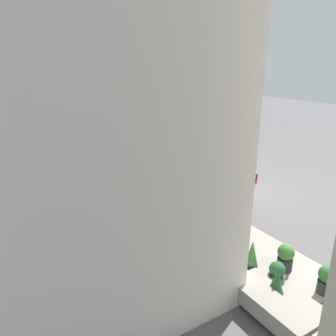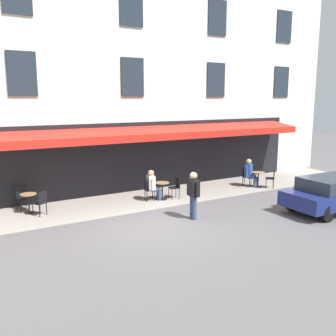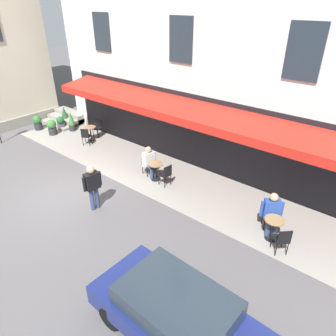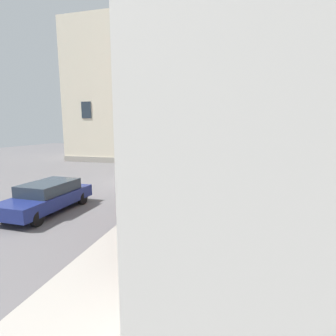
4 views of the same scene
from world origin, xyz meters
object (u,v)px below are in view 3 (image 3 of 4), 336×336
at_px(cafe_chair_black_corner_left, 98,127).
at_px(potted_plant_mid_terrace, 52,127).
at_px(walking_pedestrian_in_black, 93,184).
at_px(potted_plant_entrance_right, 72,122).
at_px(cafe_chair_black_back_row, 270,212).
at_px(seated_patron_in_white, 150,161).
at_px(cafe_table_mid_terrace, 90,131).
at_px(potted_plant_entrance_left, 38,122).
at_px(potted_plant_under_sign, 61,123).
at_px(cafe_table_near_entrance, 156,169).
at_px(cafe_chair_black_facing_street, 166,174).
at_px(potted_plant_by_steps, 65,115).
at_px(seated_companion_in_blue, 272,212).
at_px(parked_car_navy, 181,318).
at_px(cafe_chair_black_by_window, 282,239).
at_px(cafe_chair_black_corner_right, 147,162).
at_px(cafe_table_streetside, 273,226).
at_px(cafe_chair_black_near_door, 86,135).

distance_m(cafe_chair_black_corner_left, potted_plant_mid_terrace, 2.59).
xyz_separation_m(walking_pedestrian_in_black, potted_plant_entrance_right, (6.85, -3.90, -0.47)).
bearing_deg(cafe_chair_black_back_row, seated_patron_in_white, 0.44).
height_order(cafe_table_mid_terrace, cafe_chair_black_corner_left, cafe_chair_black_corner_left).
distance_m(potted_plant_entrance_left, potted_plant_under_sign, 1.27).
height_order(cafe_table_near_entrance, potted_plant_under_sign, cafe_table_near_entrance).
distance_m(cafe_table_near_entrance, cafe_chair_black_facing_street, 0.63).
xyz_separation_m(cafe_chair_black_facing_street, potted_plant_by_steps, (9.07, -1.50, -0.03)).
relative_size(walking_pedestrian_in_black, potted_plant_by_steps, 1.62).
xyz_separation_m(cafe_chair_black_corner_left, potted_plant_under_sign, (2.50, 0.68, -0.20)).
distance_m(seated_companion_in_blue, potted_plant_entrance_right, 12.19).
relative_size(cafe_table_near_entrance, parked_car_navy, 0.17).
relative_size(cafe_table_near_entrance, cafe_chair_black_by_window, 0.82).
bearing_deg(cafe_chair_black_by_window, potted_plant_entrance_left, -2.89).
bearing_deg(cafe_chair_black_back_row, potted_plant_entrance_right, -4.30).
bearing_deg(cafe_chair_black_corner_right, potted_plant_by_steps, -9.29).
distance_m(seated_companion_in_blue, parked_car_navy, 4.71).
bearing_deg(cafe_table_near_entrance, cafe_chair_black_corner_right, -13.08).
bearing_deg(cafe_chair_black_by_window, cafe_table_mid_terrace, -8.79).
bearing_deg(cafe_table_near_entrance, parked_car_navy, 135.99).
xyz_separation_m(cafe_chair_black_facing_street, cafe_table_streetside, (-4.54, 0.31, -0.06)).
height_order(cafe_chair_black_corner_left, cafe_table_streetside, cafe_chair_black_corner_left).
height_order(seated_patron_in_white, potted_plant_entrance_left, seated_patron_in_white).
relative_size(cafe_table_streetside, potted_plant_under_sign, 1.04).
height_order(cafe_chair_black_corner_right, cafe_table_streetside, cafe_chair_black_corner_right).
relative_size(cafe_table_near_entrance, cafe_table_streetside, 1.00).
height_order(cafe_table_mid_terrace, potted_plant_by_steps, potted_plant_by_steps).
height_order(seated_companion_in_blue, potted_plant_entrance_left, seated_companion_in_blue).
bearing_deg(cafe_chair_black_facing_street, cafe_chair_black_back_row, -177.03).
bearing_deg(cafe_chair_black_by_window, cafe_chair_black_corner_right, -8.94).
relative_size(cafe_table_streetside, walking_pedestrian_in_black, 0.44).
bearing_deg(cafe_table_mid_terrace, parked_car_navy, 151.23).
xyz_separation_m(potted_plant_mid_terrace, potted_plant_entrance_right, (-0.36, -1.03, 0.10)).
bearing_deg(seated_companion_in_blue, potted_plant_entrance_left, 0.25).
xyz_separation_m(cafe_chair_black_back_row, potted_plant_entrance_left, (13.65, 0.24, -0.12)).
bearing_deg(potted_plant_under_sign, cafe_chair_black_near_door, 170.91).
xyz_separation_m(cafe_table_mid_terrace, potted_plant_under_sign, (2.64, 0.06, -0.14)).
bearing_deg(cafe_chair_black_corner_left, potted_plant_under_sign, 15.25).
bearing_deg(potted_plant_mid_terrace, seated_companion_in_blue, 179.74).
height_order(cafe_chair_black_by_window, potted_plant_entrance_left, cafe_chair_black_by_window).
distance_m(potted_plant_mid_terrace, potted_plant_entrance_right, 1.09).
bearing_deg(potted_plant_mid_terrace, potted_plant_entrance_left, 5.27).
relative_size(cafe_table_near_entrance, potted_plant_mid_terrace, 0.89).
xyz_separation_m(seated_patron_in_white, potted_plant_mid_terrace, (7.16, 0.08, -0.27)).
height_order(cafe_chair_black_corner_right, potted_plant_entrance_left, cafe_chair_black_corner_right).
relative_size(seated_companion_in_blue, parked_car_navy, 0.32).
height_order(cafe_table_near_entrance, cafe_chair_black_near_door, cafe_chair_black_near_door).
xyz_separation_m(cafe_table_mid_terrace, cafe_chair_black_by_window, (-10.90, 1.69, 0.06)).
distance_m(cafe_chair_black_corner_left, cafe_chair_black_back_row, 10.32).
xyz_separation_m(cafe_chair_black_corner_right, cafe_chair_black_near_door, (4.35, -0.17, 0.00)).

